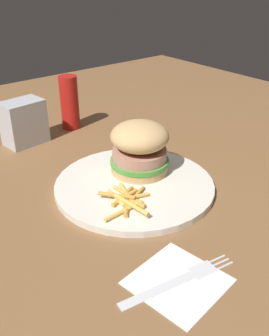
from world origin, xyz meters
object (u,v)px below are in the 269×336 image
object	(u,v)px
sandwich	(140,147)
ketchup_bottle	(70,103)
fries_pile	(127,200)
napkin	(178,281)
fork	(179,279)
napkin_dispenser	(24,122)
plate	(134,185)

from	to	relation	value
sandwich	ketchup_bottle	xyz separation A→B (m)	(-0.02, -0.29, 0.00)
fries_pile	napkin	xyz separation A→B (m)	(0.05, 0.18, -0.02)
fork	ketchup_bottle	size ratio (longest dim) A/B	1.34
napkin_dispenser	ketchup_bottle	xyz separation A→B (m)	(-0.13, -0.01, 0.02)
ketchup_bottle	napkin_dispenser	bearing A→B (deg)	6.14
fork	plate	bearing A→B (deg)	-115.13
sandwich	ketchup_bottle	world-z (taller)	ketchup_bottle
plate	sandwich	xyz separation A→B (m)	(-0.04, -0.03, 0.06)
sandwich	napkin_dispenser	size ratio (longest dim) A/B	1.13
fries_pile	sandwich	bearing A→B (deg)	-140.80
fries_pile	ketchup_bottle	world-z (taller)	ketchup_bottle
sandwich	fork	bearing A→B (deg)	60.77
ketchup_bottle	plate	bearing A→B (deg)	79.36
ketchup_bottle	fork	bearing A→B (deg)	73.27
napkin_dispenser	sandwich	bearing A→B (deg)	-76.71
sandwich	napkin_dispenser	distance (m)	0.30
plate	napkin_dispenser	bearing A→B (deg)	-78.06
napkin_dispenser	ketchup_bottle	size ratio (longest dim) A/B	0.76
sandwich	napkin	bearing A→B (deg)	60.47
fork	napkin_dispenser	distance (m)	0.53
sandwich	fries_pile	size ratio (longest dim) A/B	1.00
plate	fork	size ratio (longest dim) A/B	1.67
fork	ketchup_bottle	distance (m)	0.57
napkin	fork	xyz separation A→B (m)	(-0.00, 0.00, 0.00)
plate	fork	world-z (taller)	plate
fries_pile	ketchup_bottle	distance (m)	0.38
fork	sandwich	bearing A→B (deg)	-119.23
napkin	ketchup_bottle	xyz separation A→B (m)	(-0.16, -0.54, 0.06)
fork	napkin_dispenser	world-z (taller)	napkin_dispenser
sandwich	fries_pile	distance (m)	0.12
sandwich	fork	size ratio (longest dim) A/B	0.64
fries_pile	ketchup_bottle	size ratio (longest dim) A/B	0.86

